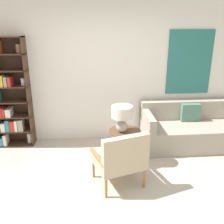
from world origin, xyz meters
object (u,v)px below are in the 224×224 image
at_px(couch, 191,129).
at_px(side_table, 125,134).
at_px(armchair, 122,158).
at_px(table_lamp, 122,115).
at_px(bookshelf, 4,96).

bearing_deg(couch, side_table, -158.37).
bearing_deg(armchair, couch, 39.48).
height_order(side_table, table_lamp, table_lamp).
bearing_deg(table_lamp, bookshelf, 157.33).
distance_m(armchair, table_lamp, 0.75).
distance_m(bookshelf, side_table, 2.30).
distance_m(bookshelf, table_lamp, 2.21).
relative_size(couch, side_table, 3.30).
xyz_separation_m(couch, side_table, (-1.35, -0.53, 0.20)).
relative_size(side_table, table_lamp, 1.30).
distance_m(armchair, couch, 1.93).
relative_size(bookshelf, armchair, 2.39).
height_order(armchair, side_table, armchair).
bearing_deg(bookshelf, armchair, -37.45).
distance_m(armchair, side_table, 0.70).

